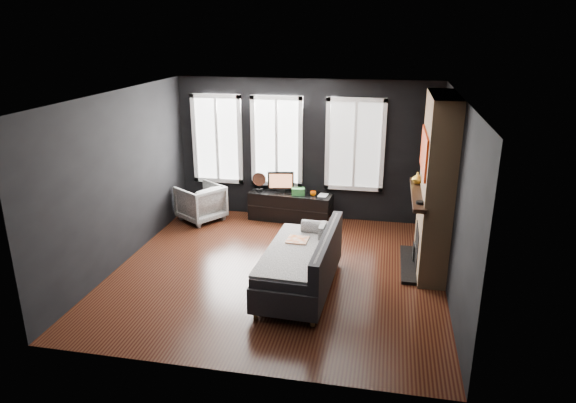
% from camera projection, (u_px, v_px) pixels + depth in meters
% --- Properties ---
extents(floor, '(5.00, 5.00, 0.00)m').
position_uv_depth(floor, '(278.00, 271.00, 7.97)').
color(floor, black).
rests_on(floor, ground).
extents(ceiling, '(5.00, 5.00, 0.00)m').
position_uv_depth(ceiling, '(277.00, 95.00, 7.09)').
color(ceiling, white).
rests_on(ceiling, ground).
extents(wall_back, '(5.00, 0.02, 2.70)m').
position_uv_depth(wall_back, '(305.00, 150.00, 9.85)').
color(wall_back, black).
rests_on(wall_back, ground).
extents(wall_left, '(0.02, 5.00, 2.70)m').
position_uv_depth(wall_left, '(121.00, 179.00, 7.99)').
color(wall_left, black).
rests_on(wall_left, ground).
extents(wall_right, '(0.02, 5.00, 2.70)m').
position_uv_depth(wall_right, '(454.00, 199.00, 7.07)').
color(wall_right, black).
rests_on(wall_right, ground).
extents(windows, '(4.00, 0.16, 1.76)m').
position_uv_depth(windows, '(282.00, 96.00, 9.56)').
color(windows, white).
rests_on(windows, wall_back).
extents(fireplace, '(0.70, 1.62, 2.70)m').
position_uv_depth(fireplace, '(436.00, 185.00, 7.66)').
color(fireplace, '#93724C').
rests_on(fireplace, floor).
extents(sofa, '(1.12, 2.09, 0.88)m').
position_uv_depth(sofa, '(300.00, 261.00, 7.30)').
color(sofa, black).
rests_on(sofa, floor).
extents(stripe_pillow, '(0.09, 0.34, 0.34)m').
position_uv_depth(stripe_pillow, '(322.00, 235.00, 7.70)').
color(stripe_pillow, gray).
rests_on(stripe_pillow, sofa).
extents(armchair, '(1.01, 1.02, 0.77)m').
position_uv_depth(armchair, '(201.00, 201.00, 9.97)').
color(armchair, white).
rests_on(armchair, floor).
extents(media_console, '(1.65, 0.66, 0.55)m').
position_uv_depth(media_console, '(291.00, 206.00, 10.00)').
color(media_console, black).
rests_on(media_console, floor).
extents(monitor, '(0.52, 0.19, 0.46)m').
position_uv_depth(monitor, '(281.00, 181.00, 9.91)').
color(monitor, black).
rests_on(monitor, media_console).
extents(desk_fan, '(0.29, 0.29, 0.38)m').
position_uv_depth(desk_fan, '(259.00, 181.00, 10.00)').
color(desk_fan, '#A9A9A9').
rests_on(desk_fan, media_console).
extents(mug, '(0.13, 0.12, 0.11)m').
position_uv_depth(mug, '(313.00, 193.00, 9.74)').
color(mug, '#F36400').
rests_on(mug, media_console).
extents(book, '(0.17, 0.04, 0.23)m').
position_uv_depth(book, '(319.00, 190.00, 9.73)').
color(book, tan).
rests_on(book, media_console).
extents(storage_box, '(0.27, 0.19, 0.13)m').
position_uv_depth(storage_box, '(298.00, 191.00, 9.79)').
color(storage_box, '#2E7634').
rests_on(storage_box, media_console).
extents(mantel_vase, '(0.21, 0.21, 0.18)m').
position_uv_depth(mantel_vase, '(418.00, 178.00, 8.14)').
color(mantel_vase, yellow).
rests_on(mantel_vase, fireplace).
extents(mantel_clock, '(0.13, 0.13, 0.04)m').
position_uv_depth(mantel_clock, '(420.00, 202.00, 7.23)').
color(mantel_clock, black).
rests_on(mantel_clock, fireplace).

